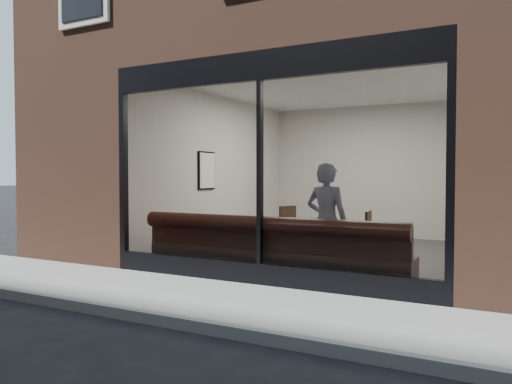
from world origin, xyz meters
The scene contains 21 objects.
ground centered at (0.00, 0.00, 0.00)m, with size 120.00×120.00×0.00m, color black.
sidewalk_near centered at (0.00, 1.00, 0.01)m, with size 40.00×2.00×0.01m, color gray.
kerb_near centered at (0.00, -0.05, 0.06)m, with size 40.00×0.10×0.12m, color gray.
host_building_pier_left centered at (-3.75, 8.00, 1.60)m, with size 2.50×12.00×3.20m, color brown.
host_building_backfill centered at (0.00, 11.00, 1.60)m, with size 5.00×6.00×3.20m, color brown.
cafe_floor centered at (0.00, 5.00, 0.02)m, with size 6.00×6.00×0.00m, color #2D2D30.
cafe_ceiling centered at (0.00, 5.00, 3.19)m, with size 6.00×6.00×0.00m, color white.
cafe_wall_back centered at (0.00, 7.99, 1.60)m, with size 5.00×5.00×0.00m, color silver.
cafe_wall_left centered at (-2.49, 5.00, 1.60)m, with size 6.00×6.00×0.00m, color silver.
cafe_wall_right centered at (2.49, 5.00, 1.60)m, with size 6.00×6.00×0.00m, color silver.
storefront_kick centered at (0.00, 2.05, 0.15)m, with size 5.00×0.10×0.30m, color black.
storefront_header centered at (0.00, 2.05, 3.00)m, with size 5.00×0.10×0.40m, color black.
storefront_mullion centered at (0.00, 2.05, 1.55)m, with size 0.06×0.10×2.50m, color black.
storefront_glass centered at (0.00, 2.02, 1.55)m, with size 4.80×4.80×0.00m, color white.
banquette centered at (0.00, 2.45, 0.23)m, with size 4.00×0.55×0.45m, color #331812.
person centered at (0.73, 2.71, 0.85)m, with size 0.62×0.41×1.69m, color #94A3C4.
cafe_table_left centered at (-1.68, 3.26, 0.74)m, with size 0.64×0.64×0.04m, color #302012.
cafe_table_right centered at (0.84, 3.00, 0.74)m, with size 0.66×0.66×0.04m, color #302012.
cafe_chair_left centered at (-0.78, 4.40, 0.24)m, with size 0.39×0.39×0.04m, color #302012.
cafe_chair_right centered at (0.87, 3.67, 0.24)m, with size 0.42×0.42×0.04m, color #302012.
wall_poster centered at (-2.45, 4.46, 1.60)m, with size 0.02×0.53×0.71m, color white.
Camera 1 is at (3.13, -4.00, 1.52)m, focal length 35.00 mm.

